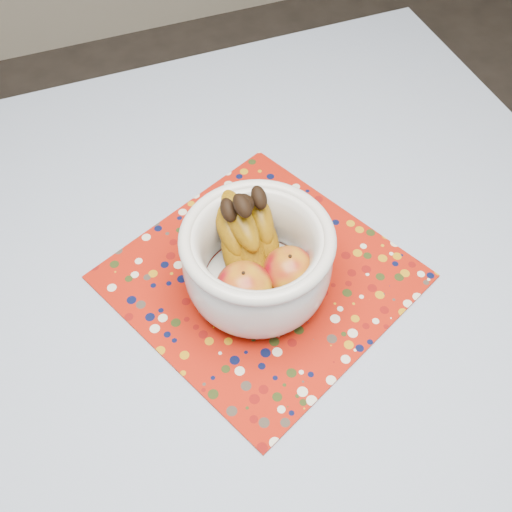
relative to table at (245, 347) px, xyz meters
name	(u,v)px	position (x,y,z in m)	size (l,w,h in m)	color
table	(245,347)	(0.00, 0.00, 0.00)	(1.20, 1.20, 0.75)	brown
tablecloth	(245,321)	(0.00, 0.00, 0.08)	(1.32, 1.32, 0.01)	slate
placemat	(261,277)	(0.05, 0.06, 0.09)	(0.40, 0.40, 0.00)	#9B1508
fruit_bowl	(255,255)	(0.04, 0.05, 0.17)	(0.22, 0.23, 0.17)	silver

